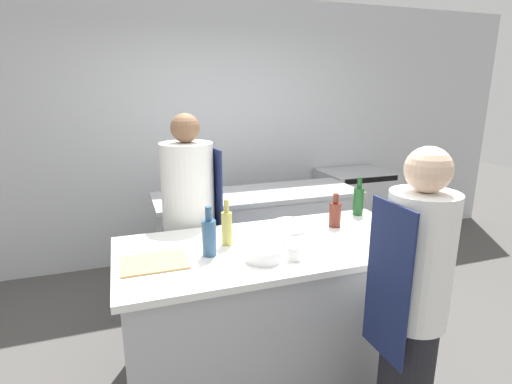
# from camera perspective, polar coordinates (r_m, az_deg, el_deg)

# --- Properties ---
(ground_plane) EXTENTS (16.00, 16.00, 0.00)m
(ground_plane) POSITION_cam_1_polar(r_m,az_deg,el_deg) (3.01, 2.39, -24.09)
(ground_plane) COLOR #4C4947
(wall_back) EXTENTS (8.00, 0.06, 2.80)m
(wall_back) POSITION_cam_1_polar(r_m,az_deg,el_deg) (4.42, -7.68, 8.35)
(wall_back) COLOR silver
(wall_back) RESTS_ON ground_plane
(prep_counter) EXTENTS (1.94, 0.90, 0.93)m
(prep_counter) POSITION_cam_1_polar(r_m,az_deg,el_deg) (2.74, 2.50, -16.45)
(prep_counter) COLOR #A8AAAF
(prep_counter) RESTS_ON ground_plane
(pass_counter) EXTENTS (1.92, 0.66, 0.93)m
(pass_counter) POSITION_cam_1_polar(r_m,az_deg,el_deg) (3.87, 0.29, -6.73)
(pass_counter) COLOR #A8AAAF
(pass_counter) RESTS_ON ground_plane
(oven_range) EXTENTS (0.81, 0.62, 0.93)m
(oven_range) POSITION_cam_1_polar(r_m,az_deg,el_deg) (4.94, 13.86, -2.37)
(oven_range) COLOR #A8AAAF
(oven_range) RESTS_ON ground_plane
(chef_at_prep_near) EXTENTS (0.34, 0.32, 1.63)m
(chef_at_prep_near) POSITION_cam_1_polar(r_m,az_deg,el_deg) (2.21, 21.42, -15.10)
(chef_at_prep_near) COLOR black
(chef_at_prep_near) RESTS_ON ground_plane
(chef_at_stove) EXTENTS (0.42, 0.40, 1.71)m
(chef_at_stove) POSITION_cam_1_polar(r_m,az_deg,el_deg) (3.07, -9.40, -5.14)
(chef_at_stove) COLOR black
(chef_at_stove) RESTS_ON ground_plane
(bottle_olive_oil) EXTENTS (0.08, 0.08, 0.30)m
(bottle_olive_oil) POSITION_cam_1_polar(r_m,az_deg,el_deg) (2.62, 21.83, -4.89)
(bottle_olive_oil) COLOR silver
(bottle_olive_oil) RESTS_ON prep_counter
(bottle_vinegar) EXTENTS (0.07, 0.07, 0.29)m
(bottle_vinegar) POSITION_cam_1_polar(r_m,az_deg,el_deg) (2.48, -4.20, -5.01)
(bottle_vinegar) COLOR #B2A84C
(bottle_vinegar) RESTS_ON prep_counter
(bottle_wine) EXTENTS (0.08, 0.08, 0.29)m
(bottle_wine) POSITION_cam_1_polar(r_m,az_deg,el_deg) (3.15, 14.42, -1.12)
(bottle_wine) COLOR #19471E
(bottle_wine) RESTS_ON prep_counter
(bottle_cooking_oil) EXTENTS (0.08, 0.08, 0.24)m
(bottle_cooking_oil) POSITION_cam_1_polar(r_m,az_deg,el_deg) (2.85, 11.23, -3.06)
(bottle_cooking_oil) COLOR #5B2319
(bottle_cooking_oil) RESTS_ON prep_counter
(bottle_sauce) EXTENTS (0.08, 0.08, 0.30)m
(bottle_sauce) POSITION_cam_1_polar(r_m,az_deg,el_deg) (2.34, -6.71, -6.29)
(bottle_sauce) COLOR #2D5175
(bottle_sauce) RESTS_ON prep_counter
(bowl_mixing_large) EXTENTS (0.20, 0.20, 0.07)m
(bowl_mixing_large) POSITION_cam_1_polar(r_m,az_deg,el_deg) (2.29, 1.07, -8.91)
(bowl_mixing_large) COLOR white
(bowl_mixing_large) RESTS_ON prep_counter
(bowl_prep_small) EXTENTS (0.22, 0.22, 0.06)m
(bowl_prep_small) POSITION_cam_1_polar(r_m,az_deg,el_deg) (2.76, 4.85, -4.81)
(bowl_prep_small) COLOR white
(bowl_prep_small) RESTS_ON prep_counter
(bowl_ceramic_blue) EXTENTS (0.21, 0.21, 0.05)m
(bowl_ceramic_blue) POSITION_cam_1_polar(r_m,az_deg,el_deg) (2.56, 2.07, -6.45)
(bowl_ceramic_blue) COLOR white
(bowl_ceramic_blue) RESTS_ON prep_counter
(cup) EXTENTS (0.08, 0.08, 0.08)m
(cup) POSITION_cam_1_polar(r_m,az_deg,el_deg) (2.30, 5.45, -8.65)
(cup) COLOR white
(cup) RESTS_ON prep_counter
(cutting_board) EXTENTS (0.36, 0.27, 0.01)m
(cutting_board) POSITION_cam_1_polar(r_m,az_deg,el_deg) (2.33, -14.33, -9.73)
(cutting_board) COLOR tan
(cutting_board) RESTS_ON prep_counter
(stockpot) EXTENTS (0.26, 0.26, 0.19)m
(stockpot) POSITION_cam_1_polar(r_m,az_deg,el_deg) (3.51, -9.10, 0.44)
(stockpot) COLOR #A8AAAF
(stockpot) RESTS_ON pass_counter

